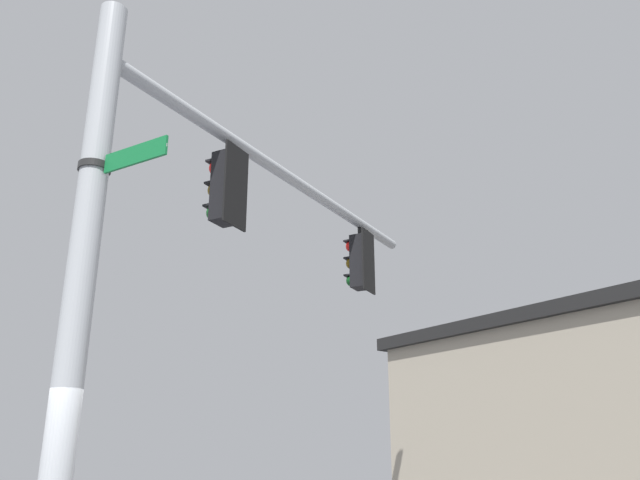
{
  "coord_description": "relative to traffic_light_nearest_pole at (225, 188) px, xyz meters",
  "views": [
    {
      "loc": [
        -4.71,
        -5.3,
        1.74
      ],
      "look_at": [
        4.87,
        -0.28,
        5.53
      ],
      "focal_mm": 36.94,
      "sensor_mm": 36.0,
      "label": 1
    }
  ],
  "objects": [
    {
      "name": "mast_arm",
      "position": [
        1.67,
        -0.12,
        0.79
      ],
      "size": [
        7.9,
        0.64,
        0.19
      ],
      "primitive_type": "cylinder",
      "rotation": [
        0.0,
        1.57,
        6.23
      ],
      "color": "#ADB2B7"
    },
    {
      "name": "street_name_sign",
      "position": [
        -2.28,
        -0.13,
        -0.62
      ],
      "size": [
        0.36,
        1.26,
        0.22
      ],
      "color": "#147238"
    },
    {
      "name": "signal_pole",
      "position": [
        -2.27,
        0.11,
        -2.01
      ],
      "size": [
        0.32,
        0.32,
        7.04
      ],
      "primitive_type": "cylinder",
      "color": "#ADB2B7",
      "rests_on": "ground"
    },
    {
      "name": "traffic_light_mid_inner",
      "position": [
        4.11,
        -0.24,
        0.0
      ],
      "size": [
        0.54,
        0.49,
        1.31
      ],
      "color": "black"
    },
    {
      "name": "traffic_light_nearest_pole",
      "position": [
        0.0,
        0.0,
        0.0
      ],
      "size": [
        0.54,
        0.49,
        1.31
      ],
      "color": "black"
    }
  ]
}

